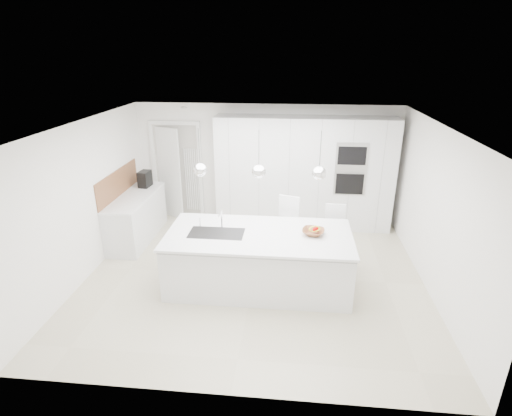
# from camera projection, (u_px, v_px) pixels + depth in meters

# --- Properties ---
(floor) EXTENTS (5.50, 5.50, 0.00)m
(floor) POSITION_uv_depth(u_px,v_px,m) (254.00, 276.00, 6.67)
(floor) COLOR beige
(floor) RESTS_ON ground
(wall_back) EXTENTS (5.50, 0.00, 5.50)m
(wall_back) POSITION_uv_depth(u_px,v_px,m) (266.00, 164.00, 8.52)
(wall_back) COLOR white
(wall_back) RESTS_ON ground
(wall_left) EXTENTS (0.00, 5.00, 5.00)m
(wall_left) POSITION_uv_depth(u_px,v_px,m) (86.00, 200.00, 6.46)
(wall_left) COLOR white
(wall_left) RESTS_ON ground
(ceiling) EXTENTS (5.50, 5.50, 0.00)m
(ceiling) POSITION_uv_depth(u_px,v_px,m) (254.00, 125.00, 5.75)
(ceiling) COLOR white
(ceiling) RESTS_ON wall_back
(tall_cabinets) EXTENTS (3.60, 0.60, 2.30)m
(tall_cabinets) POSITION_uv_depth(u_px,v_px,m) (304.00, 173.00, 8.21)
(tall_cabinets) COLOR silver
(tall_cabinets) RESTS_ON floor
(oven_stack) EXTENTS (0.62, 0.04, 1.05)m
(oven_stack) POSITION_uv_depth(u_px,v_px,m) (351.00, 169.00, 7.76)
(oven_stack) COLOR #A5A5A8
(oven_stack) RESTS_ON tall_cabinets
(doorway_frame) EXTENTS (1.11, 0.08, 2.13)m
(doorway_frame) POSITION_uv_depth(u_px,v_px,m) (177.00, 172.00, 8.76)
(doorway_frame) COLOR white
(doorway_frame) RESTS_ON floor
(hallway_door) EXTENTS (0.76, 0.38, 2.00)m
(hallway_door) POSITION_uv_depth(u_px,v_px,m) (166.00, 173.00, 8.74)
(hallway_door) COLOR white
(hallway_door) RESTS_ON floor
(radiator) EXTENTS (0.32, 0.04, 1.40)m
(radiator) POSITION_uv_depth(u_px,v_px,m) (192.00, 180.00, 8.78)
(radiator) COLOR white
(radiator) RESTS_ON floor
(left_base_cabinets) EXTENTS (0.60, 1.80, 0.86)m
(left_base_cabinets) POSITION_uv_depth(u_px,v_px,m) (137.00, 218.00, 7.85)
(left_base_cabinets) COLOR silver
(left_base_cabinets) RESTS_ON floor
(left_worktop) EXTENTS (0.62, 1.82, 0.04)m
(left_worktop) POSITION_uv_depth(u_px,v_px,m) (134.00, 197.00, 7.68)
(left_worktop) COLOR white
(left_worktop) RESTS_ON left_base_cabinets
(oak_backsplash) EXTENTS (0.02, 1.80, 0.50)m
(oak_backsplash) POSITION_uv_depth(u_px,v_px,m) (118.00, 183.00, 7.61)
(oak_backsplash) COLOR brown
(oak_backsplash) RESTS_ON wall_left
(island_base) EXTENTS (2.80, 1.20, 0.86)m
(island_base) POSITION_uv_depth(u_px,v_px,m) (259.00, 262.00, 6.23)
(island_base) COLOR silver
(island_base) RESTS_ON floor
(island_worktop) EXTENTS (2.84, 1.40, 0.04)m
(island_worktop) POSITION_uv_depth(u_px,v_px,m) (259.00, 235.00, 6.11)
(island_worktop) COLOR white
(island_worktop) RESTS_ON island_base
(island_sink) EXTENTS (0.84, 0.44, 0.18)m
(island_sink) POSITION_uv_depth(u_px,v_px,m) (217.00, 238.00, 6.14)
(island_sink) COLOR #3F3F42
(island_sink) RESTS_ON island_worktop
(island_tap) EXTENTS (0.02, 0.02, 0.30)m
(island_tap) POSITION_uv_depth(u_px,v_px,m) (222.00, 219.00, 6.24)
(island_tap) COLOR white
(island_tap) RESTS_ON island_worktop
(pendant_left) EXTENTS (0.20, 0.20, 0.20)m
(pendant_left) POSITION_uv_depth(u_px,v_px,m) (200.00, 170.00, 5.76)
(pendant_left) COLOR white
(pendant_left) RESTS_ON ceiling
(pendant_mid) EXTENTS (0.20, 0.20, 0.20)m
(pendant_mid) POSITION_uv_depth(u_px,v_px,m) (259.00, 172.00, 5.68)
(pendant_mid) COLOR white
(pendant_mid) RESTS_ON ceiling
(pendant_right) EXTENTS (0.20, 0.20, 0.20)m
(pendant_right) POSITION_uv_depth(u_px,v_px,m) (319.00, 173.00, 5.60)
(pendant_right) COLOR white
(pendant_right) RESTS_ON ceiling
(fruit_bowl) EXTENTS (0.39, 0.39, 0.08)m
(fruit_bowl) POSITION_uv_depth(u_px,v_px,m) (313.00, 232.00, 6.05)
(fruit_bowl) COLOR brown
(fruit_bowl) RESTS_ON island_worktop
(espresso_machine) EXTENTS (0.23, 0.32, 0.32)m
(espresso_machine) POSITION_uv_depth(u_px,v_px,m) (145.00, 179.00, 8.14)
(espresso_machine) COLOR black
(espresso_machine) RESTS_ON left_worktop
(bar_stool_left) EXTENTS (0.53, 0.63, 1.18)m
(bar_stool_left) POSITION_uv_depth(u_px,v_px,m) (288.00, 232.00, 6.89)
(bar_stool_left) COLOR white
(bar_stool_left) RESTS_ON floor
(bar_stool_right) EXTENTS (0.36, 0.50, 1.08)m
(bar_stool_right) POSITION_uv_depth(u_px,v_px,m) (334.00, 237.00, 6.81)
(bar_stool_right) COLOR white
(bar_stool_right) RESTS_ON floor
(apple_a) EXTENTS (0.07, 0.07, 0.07)m
(apple_a) POSITION_uv_depth(u_px,v_px,m) (315.00, 230.00, 6.07)
(apple_a) COLOR #C60000
(apple_a) RESTS_ON fruit_bowl
(apple_b) EXTENTS (0.09, 0.09, 0.09)m
(apple_b) POSITION_uv_depth(u_px,v_px,m) (317.00, 229.00, 6.07)
(apple_b) COLOR #C60000
(apple_b) RESTS_ON fruit_bowl
(banana_bunch) EXTENTS (0.21, 0.16, 0.19)m
(banana_bunch) POSITION_uv_depth(u_px,v_px,m) (315.00, 229.00, 6.00)
(banana_bunch) COLOR yellow
(banana_bunch) RESTS_ON fruit_bowl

